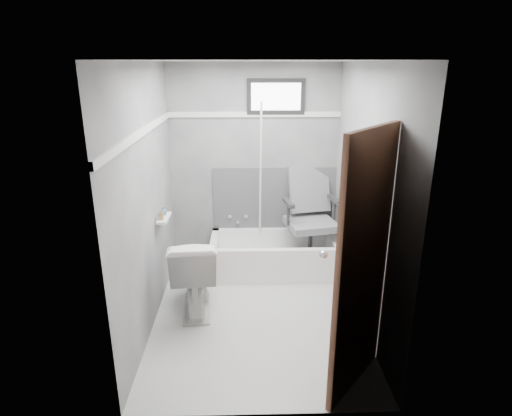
{
  "coord_description": "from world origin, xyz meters",
  "views": [
    {
      "loc": [
        -0.1,
        -3.72,
        2.39
      ],
      "look_at": [
        0.0,
        0.35,
        1.0
      ],
      "focal_mm": 30.0,
      "sensor_mm": 36.0,
      "label": 1
    }
  ],
  "objects_px": {
    "office_chair": "(311,217)",
    "door": "(413,287)",
    "soap_bottle_b": "(164,211)",
    "soap_bottle_a": "(161,215)",
    "toilet": "(194,273)",
    "bathtub": "(274,255)"
  },
  "relations": [
    {
      "from": "bathtub",
      "to": "toilet",
      "type": "height_order",
      "value": "toilet"
    },
    {
      "from": "office_chair",
      "to": "door",
      "type": "height_order",
      "value": "door"
    },
    {
      "from": "bathtub",
      "to": "office_chair",
      "type": "bearing_deg",
      "value": 4.07
    },
    {
      "from": "bathtub",
      "to": "soap_bottle_a",
      "type": "height_order",
      "value": "soap_bottle_a"
    },
    {
      "from": "door",
      "to": "soap_bottle_b",
      "type": "height_order",
      "value": "door"
    },
    {
      "from": "soap_bottle_b",
      "to": "toilet",
      "type": "bearing_deg",
      "value": -42.61
    },
    {
      "from": "toilet",
      "to": "door",
      "type": "bearing_deg",
      "value": 133.61
    },
    {
      "from": "bathtub",
      "to": "door",
      "type": "relative_size",
      "value": 0.75
    },
    {
      "from": "office_chair",
      "to": "soap_bottle_a",
      "type": "xyz_separation_m",
      "value": [
        -1.6,
        -0.69,
        0.29
      ]
    },
    {
      "from": "soap_bottle_b",
      "to": "soap_bottle_a",
      "type": "bearing_deg",
      "value": -90.0
    },
    {
      "from": "soap_bottle_b",
      "to": "bathtub",
      "type": "bearing_deg",
      "value": 23.84
    },
    {
      "from": "office_chair",
      "to": "soap_bottle_b",
      "type": "bearing_deg",
      "value": -172.94
    },
    {
      "from": "office_chair",
      "to": "bathtub",
      "type": "bearing_deg",
      "value": 172.24
    },
    {
      "from": "bathtub",
      "to": "toilet",
      "type": "distance_m",
      "value": 1.19
    },
    {
      "from": "bathtub",
      "to": "soap_bottle_a",
      "type": "xyz_separation_m",
      "value": [
        -1.17,
        -0.66,
        0.76
      ]
    },
    {
      "from": "toilet",
      "to": "bathtub",
      "type": "bearing_deg",
      "value": -141.56
    },
    {
      "from": "toilet",
      "to": "door",
      "type": "xyz_separation_m",
      "value": [
        1.6,
        -1.4,
        0.6
      ]
    },
    {
      "from": "office_chair",
      "to": "soap_bottle_a",
      "type": "bearing_deg",
      "value": -168.58
    },
    {
      "from": "toilet",
      "to": "soap_bottle_a",
      "type": "relative_size",
      "value": 8.32
    },
    {
      "from": "office_chair",
      "to": "soap_bottle_a",
      "type": "distance_m",
      "value": 1.77
    },
    {
      "from": "door",
      "to": "soap_bottle_b",
      "type": "relative_size",
      "value": 23.2
    },
    {
      "from": "office_chair",
      "to": "door",
      "type": "relative_size",
      "value": 0.55
    }
  ]
}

